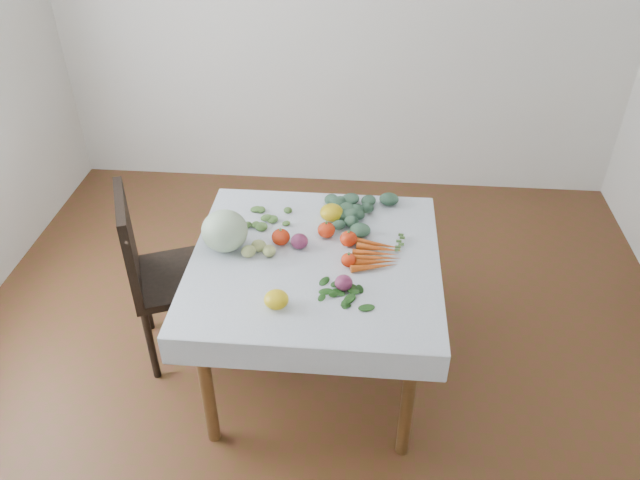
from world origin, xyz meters
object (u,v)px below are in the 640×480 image
at_px(chair, 157,267).
at_px(cabbage, 225,231).
at_px(table, 315,275).
at_px(carrot_bunch, 377,255).
at_px(heirloom_back, 332,212).

relative_size(chair, cabbage, 4.59).
distance_m(table, carrot_bunch, 0.31).
xyz_separation_m(table, cabbage, (-0.42, 0.04, 0.20)).
bearing_deg(carrot_bunch, heirloom_back, 127.48).
bearing_deg(carrot_bunch, chair, 174.95).
bearing_deg(cabbage, carrot_bunch, -1.71).
bearing_deg(heirloom_back, cabbage, -149.42).
relative_size(heirloom_back, carrot_bunch, 0.46).
bearing_deg(table, cabbage, 174.09).
height_order(table, chair, chair).
distance_m(chair, carrot_bunch, 1.11).
xyz_separation_m(cabbage, carrot_bunch, (0.70, -0.02, -0.08)).
xyz_separation_m(table, carrot_bunch, (0.28, 0.02, 0.12)).
xyz_separation_m(heirloom_back, carrot_bunch, (0.23, -0.30, -0.02)).
height_order(chair, carrot_bunch, chair).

